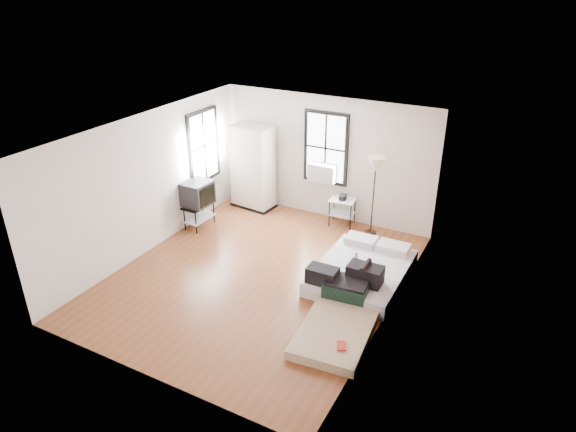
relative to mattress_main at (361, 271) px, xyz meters
The scene contains 8 objects.
ground 1.92m from the mattress_main, 155.95° to the right, with size 6.00×6.00×0.00m, color brown.
room_shell 2.21m from the mattress_main, 164.63° to the right, with size 5.02×6.02×2.80m.
mattress_main is the anchor object (origin of this frame).
mattress_bare 1.36m from the mattress_main, 83.10° to the right, with size 1.25×2.12×0.44m.
wardrobe 4.02m from the mattress_main, 151.65° to the left, with size 1.06×0.68×1.99m.
side_table 2.30m from the mattress_main, 121.56° to the left, with size 0.60×0.51×0.73m.
floor_lamp 2.34m from the mattress_main, 104.29° to the left, with size 0.37×0.37×1.75m.
tv_stand 4.02m from the mattress_main, behind, with size 0.56×0.77×1.07m.
Camera 1 is at (4.33, -7.00, 5.24)m, focal length 32.00 mm.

